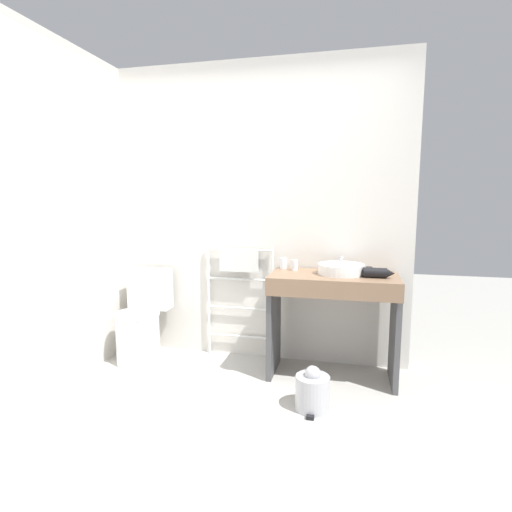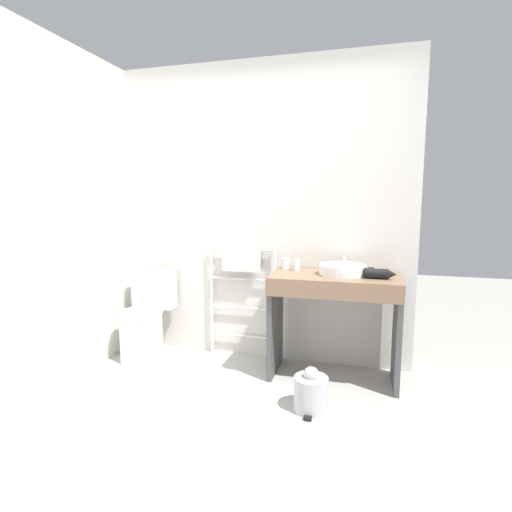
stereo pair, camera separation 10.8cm
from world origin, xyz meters
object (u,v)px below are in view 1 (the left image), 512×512
object	(u,v)px
trash_bin	(312,391)
hair_dryer	(377,273)
cup_near_edge	(294,265)
sink_basin	(341,269)
toilet	(141,323)
towel_radiator	(239,278)
cup_near_wall	(283,263)

from	to	relation	value
trash_bin	hair_dryer	bearing A→B (deg)	50.34
cup_near_edge	sink_basin	bearing A→B (deg)	-12.46
toilet	towel_radiator	world-z (taller)	towel_radiator
toilet	cup_near_wall	bearing A→B (deg)	9.52
toilet	cup_near_edge	xyz separation A→B (m)	(1.33, 0.15, 0.55)
trash_bin	cup_near_wall	bearing A→B (deg)	114.50
cup_near_wall	towel_radiator	bearing A→B (deg)	172.47
toilet	hair_dryer	size ratio (longest dim) A/B	3.53
towel_radiator	hair_dryer	world-z (taller)	towel_radiator
sink_basin	trash_bin	xyz separation A→B (m)	(-0.15, -0.58, -0.75)
cup_near_wall	toilet	bearing A→B (deg)	-170.48
towel_radiator	cup_near_edge	size ratio (longest dim) A/B	11.41
towel_radiator	cup_near_edge	xyz separation A→B (m)	(0.50, -0.11, 0.15)
sink_basin	cup_near_edge	size ratio (longest dim) A/B	4.06
sink_basin	cup_near_edge	bearing A→B (deg)	167.54
hair_dryer	trash_bin	distance (m)	0.98
cup_near_wall	trash_bin	size ratio (longest dim) A/B	0.30
sink_basin	cup_near_edge	xyz separation A→B (m)	(-0.38, 0.08, 0.00)
cup_near_wall	hair_dryer	size ratio (longest dim) A/B	0.40
sink_basin	hair_dryer	xyz separation A→B (m)	(0.26, -0.08, -0.00)
cup_near_wall	cup_near_edge	world-z (taller)	cup_near_wall
cup_near_edge	hair_dryer	distance (m)	0.66
sink_basin	trash_bin	distance (m)	0.95
toilet	sink_basin	size ratio (longest dim) A/B	2.22
sink_basin	cup_near_edge	distance (m)	0.38
sink_basin	trash_bin	world-z (taller)	sink_basin
trash_bin	toilet	bearing A→B (deg)	161.65
toilet	sink_basin	distance (m)	1.79
sink_basin	trash_bin	bearing A→B (deg)	-104.67
cup_near_edge	trash_bin	bearing A→B (deg)	-71.22
cup_near_edge	hair_dryer	world-z (taller)	cup_near_edge
hair_dryer	toilet	bearing A→B (deg)	179.57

